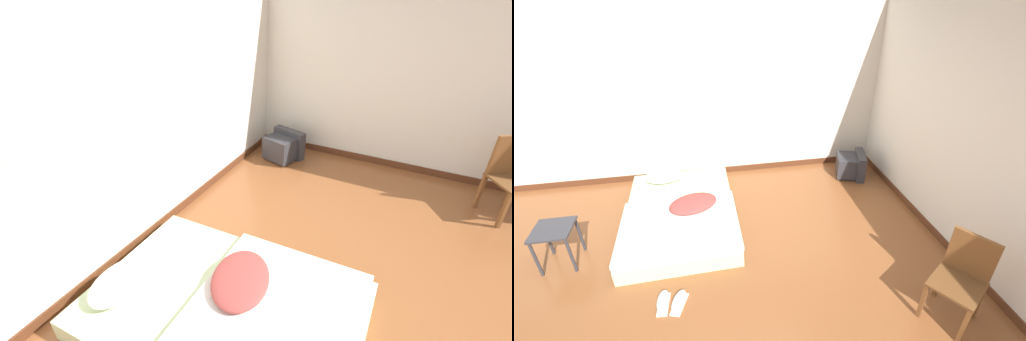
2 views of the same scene
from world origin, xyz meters
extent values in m
cube|color=silver|center=(0.00, 2.48, 1.30)|extent=(7.64, 0.06, 2.60)
cube|color=#562D19|center=(0.00, 2.44, 0.04)|extent=(7.64, 0.02, 0.09)
cube|color=silver|center=(2.65, 0.00, 1.30)|extent=(0.06, 7.30, 2.60)
cube|color=#562D19|center=(2.61, 0.00, 0.04)|extent=(0.02, 7.30, 0.09)
cube|color=beige|center=(-0.41, 1.29, 0.09)|extent=(1.38, 1.97, 0.18)
ellipsoid|color=silver|center=(-0.66, 2.03, 0.25)|extent=(0.53, 0.35, 0.14)
cube|color=silver|center=(-0.40, 0.92, 0.21)|extent=(1.38, 1.16, 0.05)
ellipsoid|color=#993D38|center=(-0.24, 1.25, 0.27)|extent=(0.70, 0.59, 0.11)
cube|color=#333338|center=(2.09, 1.98, 0.18)|extent=(0.38, 0.45, 0.31)
cube|color=#333338|center=(2.28, 1.93, 0.19)|extent=(0.25, 0.49, 0.39)
cube|color=#283342|center=(2.34, 1.91, 0.20)|extent=(0.11, 0.37, 0.28)
cube|color=brown|center=(1.79, -0.58, 0.20)|extent=(0.05, 0.05, 0.41)
cube|color=brown|center=(2.28, -0.68, 0.20)|extent=(0.05, 0.05, 0.41)
cube|color=brown|center=(2.08, -0.38, 0.20)|extent=(0.05, 0.05, 0.41)
cube|color=brown|center=(2.18, -0.53, 0.64)|extent=(0.24, 0.34, 0.42)
camera|label=1|loc=(-1.77, 0.31, 2.21)|focal=24.00mm
camera|label=2|loc=(0.05, -2.37, 2.75)|focal=24.00mm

